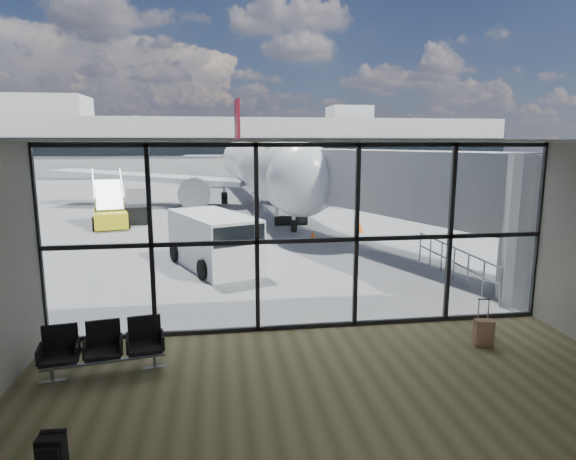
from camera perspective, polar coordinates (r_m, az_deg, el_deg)
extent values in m
plane|color=slate|center=(51.24, -6.01, 5.17)|extent=(220.00, 220.00, 0.00)
cube|color=brown|center=(8.56, 7.49, -21.33)|extent=(12.00, 8.00, 0.01)
cube|color=silver|center=(7.30, 8.32, 10.34)|extent=(12.00, 8.00, 0.02)
cube|color=#B6B6B1|center=(4.27, 24.14, -22.11)|extent=(12.00, 0.02, 4.50)
cube|color=white|center=(11.41, 2.31, -1.01)|extent=(12.00, 0.04, 4.50)
cube|color=black|center=(12.03, 2.23, -11.29)|extent=(12.00, 0.12, 0.10)
cube|color=black|center=(11.42, 2.30, -1.25)|extent=(12.00, 0.12, 0.10)
cube|color=black|center=(11.19, 2.39, 10.06)|extent=(12.00, 0.12, 0.10)
cube|color=black|center=(11.89, -27.45, -1.71)|extent=(0.10, 0.12, 4.50)
cube|color=black|center=(11.32, -15.91, -1.48)|extent=(0.10, 0.12, 4.50)
cube|color=black|center=(11.25, -3.71, -1.18)|extent=(0.10, 0.12, 4.50)
cube|color=black|center=(11.69, 8.10, -0.83)|extent=(0.10, 0.12, 4.50)
cube|color=black|center=(12.57, 18.65, -0.49)|extent=(0.10, 0.12, 4.50)
cube|color=black|center=(13.82, 27.56, -0.19)|extent=(0.10, 0.12, 4.50)
cylinder|color=gray|center=(15.35, 28.98, 0.05)|extent=(2.80, 2.80, 4.20)
cube|color=gray|center=(20.17, 10.92, 5.87)|extent=(7.45, 14.81, 2.40)
cube|color=gray|center=(26.34, 0.36, 7.03)|extent=(2.60, 2.20, 2.60)
cylinder|color=gray|center=(26.43, -1.36, 2.47)|extent=(0.20, 0.20, 1.80)
cylinder|color=gray|center=(26.67, 2.06, 2.53)|extent=(0.20, 0.20, 1.80)
cylinder|color=black|center=(26.64, 0.35, 1.12)|extent=(1.80, 0.56, 0.56)
cylinder|color=gray|center=(14.61, 23.90, -6.24)|extent=(0.06, 0.06, 1.10)
cylinder|color=gray|center=(15.35, 22.12, -5.35)|extent=(0.06, 0.06, 1.10)
cylinder|color=gray|center=(16.10, 20.51, -4.53)|extent=(0.06, 0.06, 1.10)
cylinder|color=gray|center=(16.87, 19.05, -3.79)|extent=(0.06, 0.06, 1.10)
cylinder|color=gray|center=(17.65, 17.72, -3.10)|extent=(0.06, 0.06, 1.10)
cylinder|color=gray|center=(18.44, 16.50, -2.48)|extent=(0.06, 0.06, 1.10)
cylinder|color=gray|center=(19.24, 15.39, -1.90)|extent=(0.06, 0.06, 1.10)
cylinder|color=gray|center=(16.75, 19.15, -2.03)|extent=(0.06, 5.40, 0.06)
cylinder|color=gray|center=(16.86, 19.06, -3.62)|extent=(0.06, 5.40, 0.06)
cube|color=beige|center=(73.03, -6.81, 9.80)|extent=(80.00, 12.00, 8.00)
cube|color=black|center=(66.93, -6.65, 9.77)|extent=(80.00, 0.20, 2.40)
cube|color=beige|center=(76.68, -26.43, 12.96)|extent=(10.00, 8.00, 3.00)
cube|color=beige|center=(75.84, 7.23, 13.58)|extent=(6.00, 6.00, 2.00)
cylinder|color=#382619|center=(88.62, -29.00, 7.18)|extent=(0.50, 0.50, 3.42)
sphere|color=black|center=(88.58, -29.24, 9.88)|extent=(6.27, 6.27, 6.27)
cylinder|color=#382619|center=(86.72, -25.25, 7.21)|extent=(0.50, 0.50, 2.70)
sphere|color=black|center=(86.66, -25.41, 9.38)|extent=(4.95, 4.95, 4.95)
cylinder|color=#382619|center=(85.18, -21.36, 7.56)|extent=(0.50, 0.50, 3.06)
sphere|color=black|center=(85.13, -21.53, 10.08)|extent=(5.61, 5.61, 5.61)
cylinder|color=#382619|center=(84.04, -17.35, 7.90)|extent=(0.50, 0.50, 3.42)
sphere|color=black|center=(84.01, -17.50, 10.74)|extent=(6.27, 6.27, 6.27)
cube|color=gray|center=(10.38, -20.94, -14.41)|extent=(2.29, 0.46, 0.04)
cube|color=black|center=(10.39, -25.46, -13.53)|extent=(0.74, 0.71, 0.08)
cube|color=black|center=(10.56, -25.37, -11.55)|extent=(0.65, 0.18, 0.58)
cube|color=black|center=(10.30, -21.01, -13.40)|extent=(0.74, 0.71, 0.08)
cube|color=black|center=(10.47, -21.03, -11.40)|extent=(0.65, 0.18, 0.58)
cube|color=black|center=(10.28, -16.53, -13.19)|extent=(0.74, 0.71, 0.08)
cube|color=black|center=(10.45, -16.65, -11.19)|extent=(0.65, 0.18, 0.58)
cylinder|color=gray|center=(10.54, -26.19, -15.20)|extent=(0.06, 0.06, 0.26)
cylinder|color=gray|center=(10.41, -15.54, -14.80)|extent=(0.06, 0.06, 0.26)
cube|color=black|center=(8.02, -26.21, -22.68)|extent=(0.38, 0.25, 0.50)
cube|color=black|center=(7.91, -26.59, -23.19)|extent=(0.30, 0.08, 0.34)
cylinder|color=black|center=(7.98, -26.06, -20.73)|extent=(0.35, 0.11, 0.09)
cube|color=#946E52|center=(11.79, 22.16, -11.20)|extent=(0.43, 0.31, 0.59)
cube|color=#946E52|center=(11.67, 22.38, -11.43)|extent=(0.33, 0.10, 0.44)
cylinder|color=gray|center=(11.68, 21.64, -8.74)|extent=(0.03, 0.03, 0.49)
cylinder|color=gray|center=(11.75, 22.66, -8.70)|extent=(0.03, 0.03, 0.49)
cube|color=black|center=(11.64, 22.23, -7.60)|extent=(0.26, 0.08, 0.02)
cylinder|color=black|center=(11.95, 21.39, -12.32)|extent=(0.04, 0.07, 0.07)
cylinder|color=black|center=(12.02, 22.40, -12.25)|extent=(0.04, 0.07, 0.07)
cylinder|color=silver|center=(36.20, -3.41, 7.59)|extent=(5.00, 28.24, 3.47)
sphere|color=silver|center=(22.40, 1.70, 5.97)|extent=(3.47, 3.47, 3.47)
cone|color=silver|center=(52.45, -5.97, 8.67)|extent=(3.77, 5.80, 3.47)
cube|color=black|center=(22.92, 1.38, 7.24)|extent=(2.12, 1.23, 0.47)
cube|color=silver|center=(36.93, -16.00, 6.03)|extent=(14.39, 6.68, 1.11)
cylinder|color=black|center=(35.03, -11.09, 4.48)|extent=(2.14, 3.29, 1.97)
cube|color=silver|center=(51.78, -9.26, 8.68)|extent=(5.35, 2.46, 0.17)
cube|color=silver|center=(39.06, 8.12, 6.53)|extent=(14.25, 8.04, 1.11)
cylinder|color=black|center=(36.41, 4.47, 4.86)|extent=(2.14, 3.29, 1.97)
cube|color=silver|center=(52.36, -2.62, 8.82)|extent=(5.41, 2.97, 0.17)
cube|color=#5C0D17|center=(52.46, -6.03, 12.05)|extent=(0.48, 3.57, 5.62)
cylinder|color=gray|center=(24.46, 0.67, 1.26)|extent=(0.19, 0.19, 1.31)
cylinder|color=black|center=(24.52, 0.67, 0.50)|extent=(0.27, 0.67, 0.66)
cylinder|color=black|center=(36.57, -7.55, 3.79)|extent=(0.47, 0.92, 0.90)
cylinder|color=black|center=(37.30, 0.53, 4.00)|extent=(0.47, 0.92, 0.90)
cube|color=white|center=(17.80, -8.83, -1.22)|extent=(3.53, 4.89, 1.95)
cube|color=black|center=(16.20, -6.64, -0.37)|extent=(2.16, 1.80, 0.68)
cylinder|color=black|center=(16.27, -9.98, -4.64)|extent=(0.49, 0.72, 0.68)
cylinder|color=black|center=(17.04, -3.85, -3.82)|extent=(0.49, 0.72, 0.68)
cylinder|color=black|center=(18.95, -13.19, -2.63)|extent=(0.49, 0.72, 0.68)
cylinder|color=black|center=(19.62, -7.78, -2.02)|extent=(0.49, 0.72, 0.68)
cube|color=black|center=(29.21, -17.48, 1.98)|extent=(1.75, 3.00, 0.94)
cube|color=black|center=(30.25, -17.56, 3.60)|extent=(1.48, 2.50, 0.97)
cylinder|color=black|center=(28.33, -18.78, 1.09)|extent=(0.26, 0.50, 0.47)
cylinder|color=black|center=(28.32, -16.12, 1.23)|extent=(0.26, 0.50, 0.47)
cylinder|color=black|center=(30.20, -18.71, 1.63)|extent=(0.26, 0.50, 0.47)
cylinder|color=black|center=(30.19, -16.20, 1.76)|extent=(0.26, 0.50, 0.47)
cube|color=yellow|center=(27.77, -20.31, 1.30)|extent=(2.32, 3.23, 0.83)
cube|color=gray|center=(28.45, -20.52, 3.92)|extent=(1.98, 2.64, 1.54)
cylinder|color=black|center=(26.76, -21.96, 0.36)|extent=(0.31, 0.49, 0.46)
cylinder|color=black|center=(26.81, -18.41, 0.60)|extent=(0.31, 0.49, 0.46)
cylinder|color=black|center=(28.82, -22.01, 1.02)|extent=(0.31, 0.49, 0.46)
cylinder|color=black|center=(28.86, -18.71, 1.24)|extent=(0.31, 0.49, 0.46)
cube|color=#F95C0D|center=(22.19, 2.95, -1.37)|extent=(0.36, 0.36, 0.03)
cone|color=#F95C0D|center=(22.14, 2.96, -0.75)|extent=(0.35, 0.35, 0.52)
cube|color=#F2480C|center=(23.99, -8.48, -0.58)|extent=(0.48, 0.48, 0.03)
cone|color=#F2480C|center=(23.93, -8.50, 0.18)|extent=(0.45, 0.45, 0.68)
cube|color=#FF5D0D|center=(24.84, 8.36, -0.21)|extent=(0.46, 0.46, 0.03)
cone|color=#FF5D0D|center=(24.79, 8.38, 0.51)|extent=(0.44, 0.44, 0.66)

